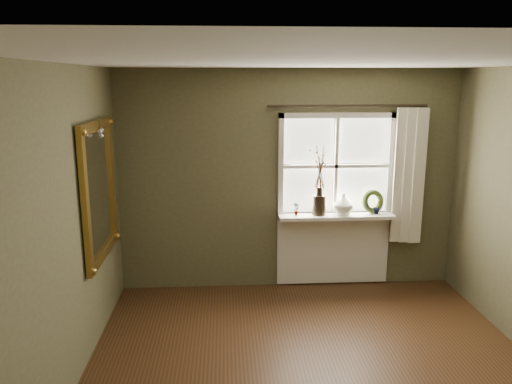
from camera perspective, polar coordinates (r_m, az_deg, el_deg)
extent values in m
plane|color=silver|center=(3.56, 8.84, 14.61)|extent=(4.50, 4.50, 0.00)
cube|color=brown|center=(5.94, 3.71, 1.34)|extent=(4.00, 0.10, 2.60)
cube|color=brown|center=(3.89, -23.06, -5.88)|extent=(0.10, 4.50, 2.60)
cube|color=white|center=(6.05, 8.92, -2.57)|extent=(1.36, 0.06, 0.06)
cube|color=white|center=(5.86, 9.33, 8.64)|extent=(1.36, 0.06, 0.06)
cube|color=white|center=(5.82, 2.86, 2.91)|extent=(0.06, 0.06, 1.24)
cube|color=white|center=(6.10, 15.09, 2.94)|extent=(0.06, 0.06, 1.24)
cube|color=white|center=(5.93, 9.12, 2.94)|extent=(1.24, 0.05, 0.04)
cube|color=white|center=(5.93, 9.12, 2.94)|extent=(0.04, 0.05, 1.12)
cube|color=white|center=(5.85, 6.04, 5.82)|extent=(0.59, 0.01, 0.53)
cube|color=white|center=(5.99, 12.22, 5.77)|extent=(0.59, 0.01, 0.53)
cube|color=white|center=(5.95, 5.91, 0.17)|extent=(0.59, 0.01, 0.53)
cube|color=white|center=(6.09, 11.96, 0.25)|extent=(0.59, 0.01, 0.53)
cube|color=white|center=(5.96, 9.13, -2.73)|extent=(1.36, 0.26, 0.04)
cube|color=white|center=(6.19, 8.77, -6.39)|extent=(1.36, 0.04, 0.88)
cylinder|color=black|center=(5.88, 7.22, -1.49)|extent=(0.21, 0.21, 0.23)
imported|color=silver|center=(5.94, 9.95, -1.37)|extent=(0.29, 0.29, 0.25)
torus|color=#31421D|center=(6.07, 13.20, -1.35)|extent=(0.31, 0.21, 0.30)
imported|color=#31421D|center=(5.85, 4.60, -1.92)|extent=(0.09, 0.07, 0.15)
imported|color=#31421D|center=(6.06, 13.67, -1.64)|extent=(0.12, 0.11, 0.17)
cube|color=silver|center=(6.10, 16.99, 1.72)|extent=(0.36, 0.12, 1.59)
cylinder|color=black|center=(5.82, 10.45, 9.66)|extent=(1.84, 0.03, 0.03)
cube|color=white|center=(5.04, -17.55, 0.14)|extent=(0.02, 0.93, 1.15)
cube|color=olive|center=(4.94, -17.92, 7.21)|extent=(0.05, 1.13, 0.10)
cube|color=olive|center=(5.20, -16.98, -6.57)|extent=(0.05, 1.13, 0.10)
cube|color=olive|center=(4.55, -18.94, -1.28)|extent=(0.05, 0.10, 1.15)
cube|color=olive|center=(5.52, -16.20, 1.31)|extent=(0.05, 0.10, 1.15)
sphere|color=silver|center=(4.91, -17.40, 6.60)|extent=(0.04, 0.04, 0.04)
sphere|color=silver|center=(4.94, -17.28, 6.18)|extent=(0.04, 0.04, 0.04)
sphere|color=silver|center=(4.96, -17.24, 6.80)|extent=(0.04, 0.04, 0.04)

